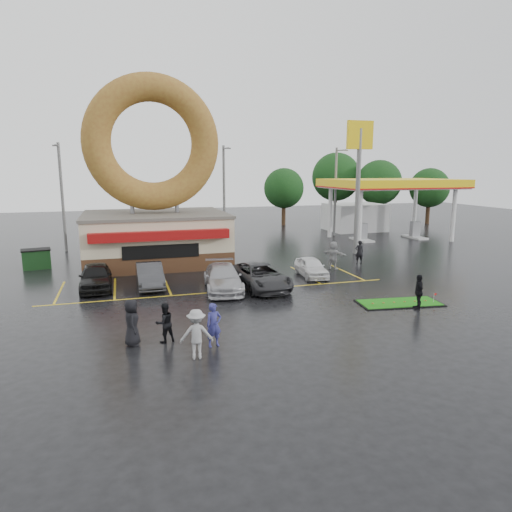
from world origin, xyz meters
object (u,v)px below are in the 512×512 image
object	(u,v)px
shell_sign	(359,162)
car_white	(311,267)
streetlight_mid	(224,192)
person_blue	(214,325)
streetlight_right	(336,190)
car_dgrey	(150,275)
donut_shop	(155,202)
gas_station	(375,200)
putting_green	(399,303)
dumpster	(36,259)
car_black	(96,277)
streetlight_left	(62,195)
car_silver	(223,278)
person_cameraman	(419,292)
car_grey	(260,276)

from	to	relation	value
shell_sign	car_white	distance (m)	11.64
streetlight_mid	person_blue	bearing A→B (deg)	-103.74
car_white	person_blue	size ratio (longest dim) A/B	2.12
streetlight_right	car_dgrey	bearing A→B (deg)	-141.00
donut_shop	gas_station	xyz separation A→B (m)	(23.00, 7.97, -0.77)
gas_station	shell_sign	size ratio (longest dim) A/B	1.29
putting_green	dumpster	bearing A→B (deg)	142.92
gas_station	car_black	distance (m)	31.00
shell_sign	putting_green	size ratio (longest dim) A/B	2.37
shell_sign	streetlight_left	world-z (taller)	shell_sign
donut_shop	car_silver	bearing A→B (deg)	-72.15
gas_station	streetlight_left	world-z (taller)	streetlight_left
streetlight_right	car_black	world-z (taller)	streetlight_right
shell_sign	streetlight_mid	bearing A→B (deg)	135.27
streetlight_mid	car_black	bearing A→B (deg)	-126.48
streetlight_right	person_blue	xyz separation A→B (m)	(-18.19, -26.33, -3.91)
car_black	car_white	xyz separation A→B (m)	(13.21, -0.62, -0.12)
donut_shop	putting_green	world-z (taller)	donut_shop
donut_shop	streetlight_right	xyz separation A→B (m)	(19.00, 8.95, 0.32)
donut_shop	person_cameraman	size ratio (longest dim) A/B	7.69
streetlight_left	car_grey	world-z (taller)	streetlight_left
streetlight_right	streetlight_mid	bearing A→B (deg)	-175.24
streetlight_left	dumpster	bearing A→B (deg)	-100.44
streetlight_left	putting_green	size ratio (longest dim) A/B	2.01
streetlight_left	car_black	bearing A→B (deg)	-77.87
putting_green	car_black	bearing A→B (deg)	153.68
streetlight_left	person_blue	world-z (taller)	streetlight_left
donut_shop	dumpster	xyz separation A→B (m)	(-8.24, 0.21, -3.81)
car_silver	putting_green	world-z (taller)	car_silver
streetlight_mid	car_black	distance (m)	18.96
person_cameraman	dumpster	world-z (taller)	person_cameraman
person_cameraman	putting_green	world-z (taller)	person_cameraman
gas_station	shell_sign	distance (m)	11.93
streetlight_right	car_dgrey	distance (m)	26.04
streetlight_mid	car_silver	distance (m)	18.13
shell_sign	car_black	world-z (taller)	shell_sign
shell_sign	car_grey	size ratio (longest dim) A/B	2.02
gas_station	car_black	xyz separation A→B (m)	(-27.01, -14.91, -2.95)
car_grey	car_white	size ratio (longest dim) A/B	1.43
gas_station	streetlight_right	distance (m)	4.26
person_blue	dumpster	distance (m)	19.78
shell_sign	person_cameraman	xyz separation A→B (m)	(-4.49, -14.54, -6.50)
person_blue	car_white	bearing A→B (deg)	38.81
streetlight_left	streetlight_mid	xyz separation A→B (m)	(14.00, 1.00, 0.00)
dumpster	putting_green	distance (m)	24.33
donut_shop	streetlight_right	bearing A→B (deg)	25.21
person_blue	putting_green	bearing A→B (deg)	5.10
shell_sign	car_silver	bearing A→B (deg)	-147.52
streetlight_mid	car_dgrey	distance (m)	17.64
car_black	dumpster	size ratio (longest dim) A/B	2.45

